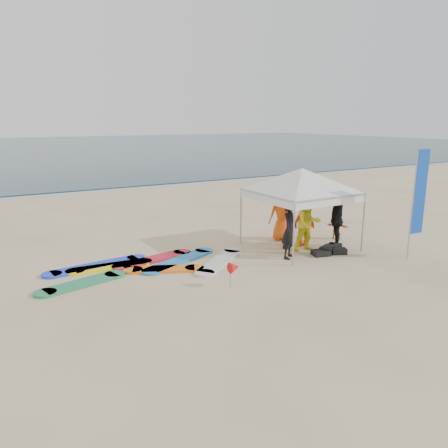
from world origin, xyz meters
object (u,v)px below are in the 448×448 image
at_px(canopy_tent, 302,169).
at_px(surfboard_spread, 146,266).
at_px(person_seated, 337,227).
at_px(person_yellow, 308,223).
at_px(feather_flag, 419,194).
at_px(person_orange_a, 302,222).
at_px(person_black_a, 290,230).
at_px(marker_pennant, 235,267).
at_px(person_orange_b, 282,214).
at_px(person_black_b, 337,220).

xyz_separation_m(canopy_tent, surfboard_spread, (-5.00, 0.64, -2.52)).
bearing_deg(person_seated, surfboard_spread, 62.79).
relative_size(person_yellow, feather_flag, 0.53).
bearing_deg(person_orange_a, person_black_a, 37.73).
relative_size(canopy_tent, marker_pennant, 6.09).
relative_size(person_orange_b, canopy_tent, 0.46).
bearing_deg(surfboard_spread, feather_flag, -24.28).
xyz_separation_m(person_black_b, canopy_tent, (-1.03, 0.58, 1.64)).
xyz_separation_m(person_yellow, person_orange_a, (0.25, 0.57, -0.09)).
bearing_deg(person_black_b, person_black_a, -36.17).
bearing_deg(feather_flag, person_black_b, 120.11).
relative_size(person_orange_a, person_orange_b, 0.89).
height_order(person_black_b, marker_pennant, person_black_b).
distance_m(person_orange_b, canopy_tent, 1.96).
height_order(person_black_a, person_orange_b, person_orange_b).
xyz_separation_m(person_black_a, feather_flag, (3.21, -1.88, 1.09)).
xyz_separation_m(person_black_a, person_orange_a, (1.21, 0.85, -0.06)).
bearing_deg(person_yellow, person_seated, 27.42).
height_order(canopy_tent, marker_pennant, canopy_tent).
relative_size(person_yellow, person_orange_b, 0.99).
bearing_deg(person_yellow, canopy_tent, 94.40).
relative_size(person_black_a, canopy_tent, 0.44).
xyz_separation_m(person_black_a, surfboard_spread, (-4.00, 1.37, -0.83)).
distance_m(canopy_tent, feather_flag, 3.47).
relative_size(person_black_b, surfboard_spread, 0.31).
relative_size(person_black_b, person_seated, 2.20).
distance_m(person_yellow, person_black_b, 1.08).
relative_size(person_yellow, person_seated, 2.14).
bearing_deg(marker_pennant, canopy_tent, 27.28).
xyz_separation_m(person_yellow, person_orange_b, (0.12, 1.49, 0.01)).
distance_m(person_black_a, canopy_tent, 2.10).
distance_m(person_orange_a, canopy_tent, 1.77).
bearing_deg(marker_pennant, person_orange_a, 27.41).
xyz_separation_m(person_black_b, feather_flag, (1.17, -2.02, 1.04)).
relative_size(person_black_b, marker_pennant, 2.86).
distance_m(person_black_b, person_seated, 1.16).
bearing_deg(person_yellow, person_orange_b, 95.13).
distance_m(person_orange_a, marker_pennant, 4.32).
height_order(person_black_a, feather_flag, feather_flag).
relative_size(person_orange_b, marker_pennant, 2.81).
height_order(person_orange_a, person_orange_b, person_orange_b).
bearing_deg(person_black_b, person_orange_b, -99.78).
distance_m(person_black_a, person_seated, 2.95).
bearing_deg(surfboard_spread, person_orange_b, 4.51).
height_order(person_orange_b, person_seated, person_orange_b).
bearing_deg(feather_flag, person_yellow, 136.10).
height_order(person_black_a, person_seated, person_black_a).
xyz_separation_m(person_orange_b, surfboard_spread, (-5.07, -0.40, -0.86)).
bearing_deg(person_orange_b, person_black_b, 135.16).
distance_m(person_black_a, person_black_b, 2.04).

